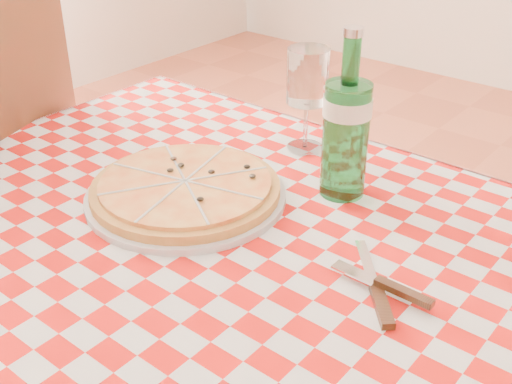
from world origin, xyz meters
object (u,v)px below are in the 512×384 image
(dining_table, at_px, (242,298))
(water_bottle, at_px, (347,115))
(pizza_plate, at_px, (185,188))
(wine_glass, at_px, (307,100))

(dining_table, distance_m, water_bottle, 0.34)
(dining_table, distance_m, pizza_plate, 0.21)
(pizza_plate, bearing_deg, dining_table, -16.70)
(dining_table, bearing_deg, wine_glass, 109.93)
(wine_glass, bearing_deg, pizza_plate, -98.19)
(dining_table, xyz_separation_m, water_bottle, (0.03, 0.23, 0.24))
(water_bottle, height_order, wine_glass, water_bottle)
(dining_table, xyz_separation_m, pizza_plate, (-0.16, 0.05, 0.12))
(pizza_plate, bearing_deg, wine_glass, 81.81)
(pizza_plate, height_order, water_bottle, water_bottle)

